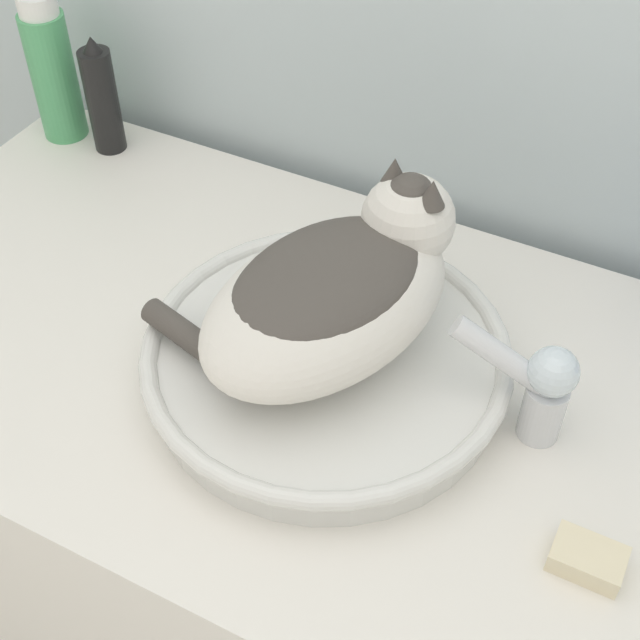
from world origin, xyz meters
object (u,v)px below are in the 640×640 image
object	(u,v)px
cat	(336,288)
faucet	(539,385)
mouthwash_bottle	(52,70)
hairspray_can_black	(102,99)
soap_bar	(588,559)

from	to	relation	value
cat	faucet	size ratio (longest dim) A/B	2.48
faucet	mouthwash_bottle	size ratio (longest dim) A/B	0.64
mouthwash_bottle	faucet	bearing A→B (deg)	-16.00
mouthwash_bottle	hairspray_can_black	bearing A→B (deg)	0.00
mouthwash_bottle	soap_bar	xyz separation A→B (m)	(0.88, -0.35, -0.09)
cat	hairspray_can_black	size ratio (longest dim) A/B	1.97
cat	soap_bar	world-z (taller)	cat
soap_bar	hairspray_can_black	bearing A→B (deg)	156.18
cat	mouthwash_bottle	distance (m)	0.62
faucet	hairspray_can_black	world-z (taller)	hairspray_can_black
cat	faucet	bearing A→B (deg)	-66.36
faucet	mouthwash_bottle	bearing A→B (deg)	-24.42
hairspray_can_black	soap_bar	distance (m)	0.88
faucet	hairspray_can_black	size ratio (longest dim) A/B	0.79
cat	hairspray_can_black	world-z (taller)	cat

